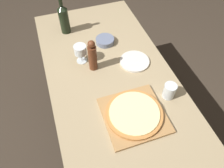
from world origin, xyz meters
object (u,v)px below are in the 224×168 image
at_px(pizza, 134,113).
at_px(wine_bottle, 64,19).
at_px(pepper_mill, 92,56).
at_px(small_bowl, 105,41).
at_px(wine_glass, 80,50).

bearing_deg(pizza, wine_bottle, 103.74).
relative_size(pepper_mill, small_bowl, 1.70).
relative_size(pizza, pepper_mill, 1.40).
relative_size(pizza, small_bowl, 2.37).
height_order(wine_glass, small_bowl, wine_glass).
xyz_separation_m(wine_bottle, small_bowl, (0.26, -0.24, -0.10)).
relative_size(wine_bottle, pepper_mill, 1.24).
bearing_deg(wine_glass, wine_bottle, 96.14).
bearing_deg(pepper_mill, wine_bottle, 102.40).
bearing_deg(pepper_mill, small_bowl, 55.43).
bearing_deg(wine_glass, pepper_mill, -56.23).
bearing_deg(pepper_mill, wine_glass, 123.77).
xyz_separation_m(pepper_mill, small_bowl, (0.16, 0.23, -0.10)).
bearing_deg(small_bowl, wine_glass, -148.23).
distance_m(pepper_mill, small_bowl, 0.30).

